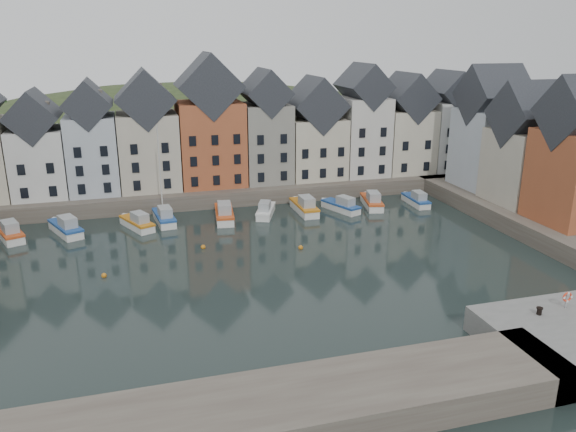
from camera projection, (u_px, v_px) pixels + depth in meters
name	position (u px, v px, depth m)	size (l,w,h in m)	color
ground	(256.00, 273.00, 53.72)	(260.00, 260.00, 0.00)	black
far_quay	(210.00, 187.00, 80.91)	(90.00, 16.00, 2.00)	#4C423A
right_quay	(558.00, 221.00, 65.80)	(14.00, 54.00, 2.00)	#4C423A
near_wall	(166.00, 431.00, 30.64)	(50.00, 6.00, 2.00)	#4C423A
hillside	(195.00, 248.00, 110.50)	(153.60, 70.40, 64.00)	#263319
far_terrace	(233.00, 133.00, 77.52)	(72.37, 8.16, 17.78)	beige
right_terrace	(531.00, 147.00, 67.79)	(8.30, 24.25, 16.36)	#AAB3BD
mooring_buoys	(207.00, 256.00, 57.52)	(20.50, 5.50, 0.50)	#C17016
boat_a	(9.00, 233.00, 62.60)	(4.26, 6.71, 2.47)	silver
boat_b	(66.00, 228.00, 64.15)	(4.43, 6.76, 2.49)	silver
boat_c	(138.00, 223.00, 66.07)	(4.12, 6.21, 2.29)	silver
boat_d	(164.00, 217.00, 68.02)	(2.61, 6.45, 12.00)	silver
boat_e	(224.00, 214.00, 69.17)	(2.90, 7.03, 2.62)	silver
boat_f	(265.00, 211.00, 70.82)	(3.78, 6.00, 2.21)	silver
boat_g	(305.00, 207.00, 72.04)	(2.13, 6.68, 2.56)	silver
boat_h	(342.00, 206.00, 72.75)	(3.87, 6.15, 2.26)	silver
boat_i	(372.00, 202.00, 74.48)	(3.29, 6.67, 2.46)	silver
boat_j	(416.00, 200.00, 75.48)	(1.95, 5.71, 2.17)	silver
mooring_bollard	(539.00, 311.00, 41.34)	(0.48, 0.48, 0.56)	black
life_ring_post	(567.00, 297.00, 42.21)	(0.80, 0.17, 1.30)	gray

